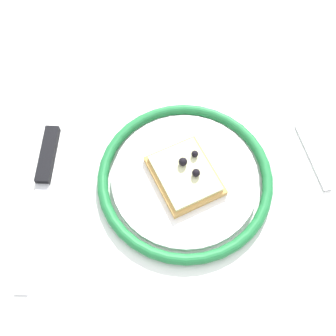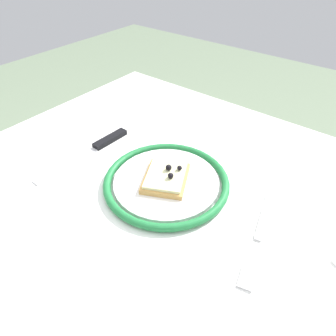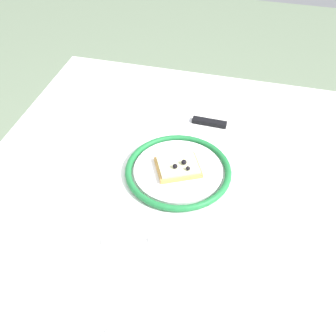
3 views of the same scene
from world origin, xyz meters
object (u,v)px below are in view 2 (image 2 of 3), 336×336
(plate, at_px, (166,182))
(knife, at_px, (99,146))
(dining_table, at_px, (178,241))
(pizza_slice_near, at_px, (166,177))
(fork, at_px, (258,237))

(plate, distance_m, knife, 0.20)
(dining_table, height_order, knife, knife)
(pizza_slice_near, bearing_deg, dining_table, 147.71)
(plate, bearing_deg, fork, 177.85)
(dining_table, height_order, pizza_slice_near, pizza_slice_near)
(dining_table, xyz_separation_m, plate, (0.06, -0.04, 0.09))
(dining_table, xyz_separation_m, fork, (-0.14, -0.03, 0.09))
(plate, relative_size, pizza_slice_near, 1.99)
(knife, xyz_separation_m, fork, (-0.39, 0.01, -0.00))
(plate, height_order, fork, plate)
(dining_table, distance_m, fork, 0.17)
(plate, relative_size, fork, 1.22)
(knife, bearing_deg, pizza_slice_near, 178.64)
(plate, bearing_deg, dining_table, 147.19)
(fork, bearing_deg, dining_table, 12.91)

